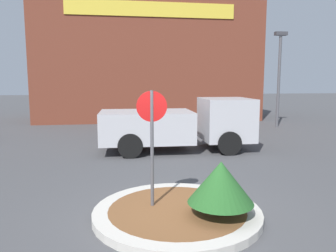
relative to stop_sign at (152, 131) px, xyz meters
name	(u,v)px	position (x,y,z in m)	size (l,w,h in m)	color
ground_plane	(177,216)	(0.46, -0.27, -1.70)	(120.00, 120.00, 0.00)	#474749
traffic_island	(177,213)	(0.46, -0.27, -1.62)	(3.34, 3.34, 0.16)	#BCB7AD
stop_sign	(152,131)	(0.00, 0.00, 0.00)	(0.61, 0.07, 2.51)	#4C4C51
island_shrub	(221,182)	(1.22, -0.70, -0.89)	(1.25, 1.25, 1.05)	brown
utility_truck	(180,124)	(1.69, 5.91, -0.66)	(5.83, 2.46, 2.01)	#B2B2B7
storefront_building	(148,63)	(1.50, 17.34, 2.23)	(14.92, 6.07, 7.85)	brown
light_pole	(279,71)	(8.59, 11.55, 1.57)	(0.70, 0.30, 5.46)	#4C4C51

